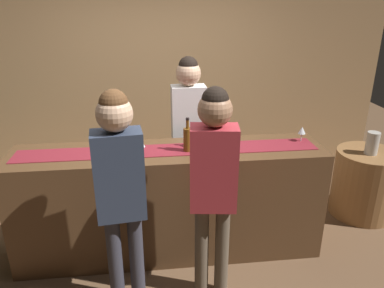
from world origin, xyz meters
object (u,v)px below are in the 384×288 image
wine_bottle_clear (204,136)px  wine_glass_near_customer (302,131)px  customer_sipping (213,175)px  vase_on_side_table (372,143)px  wine_bottle_amber (188,139)px  wine_glass_mid_counter (141,144)px  customer_browsing (120,182)px  round_side_table (365,183)px  bartender (188,122)px

wine_bottle_clear → wine_glass_near_customer: 0.92m
wine_bottle_clear → customer_sipping: (-0.02, -0.63, -0.07)m
vase_on_side_table → wine_glass_near_customer: bearing=-162.1°
wine_bottle_amber → customer_sipping: customer_sipping is taller
wine_glass_mid_counter → vase_on_side_table: size_ratio=0.60×
wine_glass_near_customer → customer_browsing: customer_browsing is taller
customer_sipping → round_side_table: size_ratio=2.34×
vase_on_side_table → bartender: bearing=173.6°
bartender → round_side_table: (1.93, -0.18, -0.73)m
wine_glass_mid_counter → round_side_table: 2.57m
wine_bottle_amber → customer_browsing: bearing=-131.3°
customer_browsing → wine_bottle_amber: bearing=42.3°
round_side_table → bartender: bearing=174.7°
wine_bottle_clear → bartender: bearing=97.5°
customer_sipping → wine_glass_mid_counter: bearing=142.6°
wine_bottle_clear → bartender: bartender is taller
vase_on_side_table → wine_bottle_clear: bearing=-169.4°
vase_on_side_table → wine_glass_mid_counter: bearing=-169.2°
customer_browsing → round_side_table: (2.55, 1.06, -0.71)m
wine_glass_near_customer → bartender: (-0.99, 0.51, -0.04)m
wine_glass_mid_counter → customer_sipping: (0.52, -0.52, -0.07)m
customer_browsing → round_side_table: customer_browsing is taller
round_side_table → customer_sipping: bearing=-151.8°
wine_glass_mid_counter → customer_browsing: size_ratio=0.08×
vase_on_side_table → round_side_table: bearing=56.7°
customer_sipping → wine_glass_near_customer: bearing=43.2°
customer_browsing → round_side_table: bearing=16.1°
wine_glass_mid_counter → customer_sipping: size_ratio=0.08×
wine_glass_near_customer → wine_glass_mid_counter: size_ratio=1.00×
wine_glass_mid_counter → customer_sipping: 0.74m
wine_glass_mid_counter → wine_glass_near_customer: bearing=6.1°
wine_glass_near_customer → round_side_table: bearing=19.4°
wine_glass_mid_counter → customer_browsing: bearing=-104.2°
bartender → wine_glass_mid_counter: bearing=53.7°
wine_bottle_amber → customer_browsing: 0.82m
vase_on_side_table → customer_browsing: bearing=-158.0°
bartender → round_side_table: bearing=173.7°
wine_bottle_amber → wine_glass_mid_counter: 0.40m
wine_bottle_clear → vase_on_side_table: bearing=10.6°
customer_browsing → wine_bottle_clear: bearing=38.1°
customer_sipping → customer_browsing: 0.67m
wine_glass_mid_counter → customer_sipping: bearing=-44.8°
bartender → customer_sipping: (0.05, -1.19, -0.02)m
wine_glass_mid_counter → bartender: 0.82m
wine_glass_near_customer → customer_sipping: (-0.94, -0.68, -0.07)m
wine_glass_mid_counter → bartender: bartender is taller
bartender → vase_on_side_table: size_ratio=7.32×
bartender → vase_on_side_table: 1.94m
wine_bottle_clear → bartender: 0.56m
wine_glass_near_customer → wine_glass_mid_counter: (-1.46, -0.16, 0.00)m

